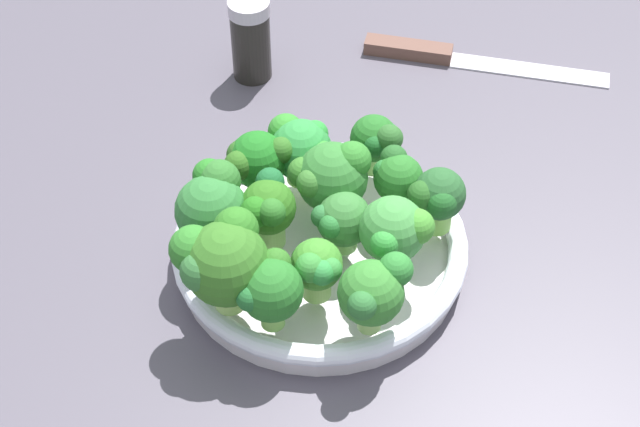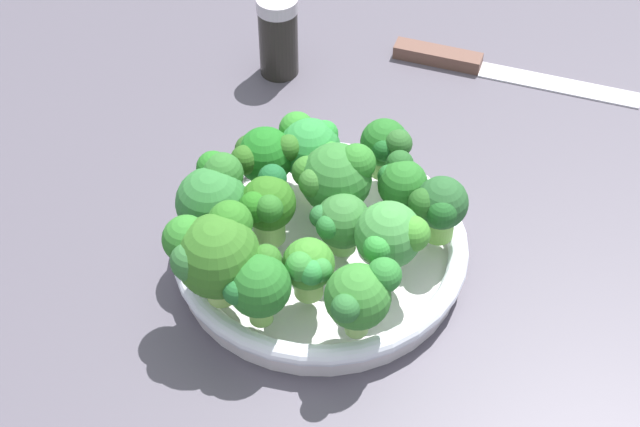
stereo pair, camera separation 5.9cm
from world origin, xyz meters
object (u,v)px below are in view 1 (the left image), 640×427
broccoli_floret_9 (221,260)px  pepper_shaker (251,39)px  bowl (320,250)px  knife (451,57)px  broccoli_floret_0 (213,205)px  broccoli_floret_1 (332,176)px  broccoli_floret_11 (397,177)px  broccoli_floret_2 (437,198)px  broccoli_floret_5 (270,289)px  broccoli_floret_4 (394,232)px  broccoli_floret_10 (317,268)px  broccoli_floret_7 (342,221)px  broccoli_floret_8 (301,148)px  broccoli_floret_6 (256,160)px  broccoli_floret_12 (267,209)px  broccoli_floret_3 (376,141)px  broccoli_floret_13 (373,292)px

broccoli_floret_9 → pepper_shaker: bearing=90.6°
bowl → knife: bowl is taller
broccoli_floret_0 → broccoli_floret_1: size_ratio=1.00×
broccoli_floret_11 → bowl: bearing=-149.9°
bowl → broccoli_floret_0: broccoli_floret_0 is taller
broccoli_floret_2 → broccoli_floret_5: bearing=-142.0°
bowl → broccoli_floret_4: bearing=-28.8°
broccoli_floret_4 → broccoli_floret_10: size_ratio=1.25×
broccoli_floret_7 → broccoli_floret_2: bearing=16.0°
broccoli_floret_9 → broccoli_floret_11: 17.85cm
broccoli_floret_1 → broccoli_floret_8: 5.21cm
broccoli_floret_6 → bowl: bearing=-44.8°
bowl → broccoli_floret_4: (6.03, -3.32, 5.96)cm
broccoli_floret_12 → pepper_shaker: broccoli_floret_12 is taller
broccoli_floret_3 → broccoli_floret_5: 19.83cm
broccoli_floret_5 → broccoli_floret_13: (7.86, -0.23, 0.16)cm
broccoli_floret_8 → knife: broccoli_floret_8 is taller
broccoli_floret_9 → knife: size_ratio=0.31×
broccoli_floret_6 → broccoli_floret_11: bearing=-8.8°
broccoli_floret_7 → pepper_shaker: pepper_shaker is taller
broccoli_floret_9 → knife: (21.18, 36.99, -7.78)cm
broccoli_floret_10 → knife: bearing=69.1°
broccoli_floret_11 → broccoli_floret_5: bearing=-128.1°
broccoli_floret_7 → broccoli_floret_12: size_ratio=0.84×
broccoli_floret_0 → broccoli_floret_5: size_ratio=1.14×
broccoli_floret_5 → broccoli_floret_13: bearing=-1.7°
broccoli_floret_4 → broccoli_floret_12: 10.72cm
knife → broccoli_floret_2: bearing=-97.8°
broccoli_floret_3 → broccoli_floret_0: bearing=-146.2°
broccoli_floret_0 → broccoli_floret_2: broccoli_floret_0 is taller
broccoli_floret_12 → broccoli_floret_9: bearing=-115.1°
broccoli_floret_4 → broccoli_floret_8: (-7.84, 10.85, -0.83)cm
broccoli_floret_4 → broccoli_floret_6: 14.82cm
bowl → broccoli_floret_8: broccoli_floret_8 is taller
broccoli_floret_1 → broccoli_floret_13: size_ratio=1.09×
broccoli_floret_8 → broccoli_floret_11: broccoli_floret_8 is taller
broccoli_floret_4 → broccoli_floret_6: (-11.76, 9.00, -0.65)cm
broccoli_floret_9 → pepper_shaker: size_ratio=0.90×
broccoli_floret_1 → broccoli_floret_6: broccoli_floret_1 is taller
broccoli_floret_6 → broccoli_floret_8: size_ratio=1.00×
broccoli_floret_11 → broccoli_floret_13: broccoli_floret_13 is taller
broccoli_floret_8 → broccoli_floret_12: 8.55cm
broccoli_floret_11 → pepper_shaker: size_ratio=0.65×
broccoli_floret_1 → broccoli_floret_5: broccoli_floret_1 is taller
broccoli_floret_8 → broccoli_floret_9: size_ratio=0.75×
broccoli_floret_4 → broccoli_floret_9: bearing=-163.7°
broccoli_floret_10 → knife: (13.82, 36.22, -6.18)cm
broccoli_floret_6 → broccoli_floret_5: bearing=-81.9°
broccoli_floret_7 → broccoli_floret_9: size_ratio=0.67×
broccoli_floret_1 → broccoli_floret_8: (-2.74, 4.37, -0.77)cm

